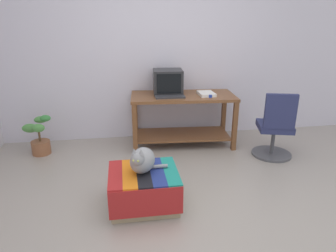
% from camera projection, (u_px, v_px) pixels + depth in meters
% --- Properties ---
extents(ground_plane, '(14.00, 14.00, 0.00)m').
position_uv_depth(ground_plane, '(188.00, 207.00, 2.95)').
color(ground_plane, '#9E9389').
extents(back_wall, '(8.00, 0.10, 2.60)m').
position_uv_depth(back_wall, '(160.00, 51.00, 4.43)').
color(back_wall, silver).
rests_on(back_wall, ground_plane).
extents(desk, '(1.49, 0.77, 0.74)m').
position_uv_depth(desk, '(183.00, 111.00, 4.32)').
color(desk, brown).
rests_on(desk, ground_plane).
extents(tv_monitor, '(0.43, 0.41, 0.34)m').
position_uv_depth(tv_monitor, '(168.00, 82.00, 4.27)').
color(tv_monitor, '#28282B').
rests_on(tv_monitor, desk).
extents(keyboard, '(0.40, 0.16, 0.02)m').
position_uv_depth(keyboard, '(170.00, 97.00, 4.08)').
color(keyboard, '#333338').
rests_on(keyboard, desk).
extents(book, '(0.22, 0.29, 0.04)m').
position_uv_depth(book, '(206.00, 94.00, 4.21)').
color(book, white).
rests_on(book, desk).
extents(ottoman_with_blanket, '(0.66, 0.60, 0.36)m').
position_uv_depth(ottoman_with_blanket, '(144.00, 188.00, 2.94)').
color(ottoman_with_blanket, tan).
rests_on(ottoman_with_blanket, ground_plane).
extents(cat, '(0.41, 0.37, 0.29)m').
position_uv_depth(cat, '(142.00, 160.00, 2.84)').
color(cat, gray).
rests_on(cat, ottoman_with_blanket).
extents(potted_plant, '(0.39, 0.35, 0.55)m').
position_uv_depth(potted_plant, '(40.00, 138.00, 4.08)').
color(potted_plant, brown).
rests_on(potted_plant, ground_plane).
extents(office_chair, '(0.52, 0.52, 0.89)m').
position_uv_depth(office_chair, '(275.00, 130.00, 3.92)').
color(office_chair, '#4C4C51').
rests_on(office_chair, ground_plane).
extents(stapler, '(0.09, 0.11, 0.04)m').
position_uv_depth(stapler, '(208.00, 96.00, 4.11)').
color(stapler, '#2342B7').
rests_on(stapler, desk).
extents(pen, '(0.03, 0.14, 0.01)m').
position_uv_depth(pen, '(211.00, 94.00, 4.29)').
color(pen, black).
rests_on(pen, desk).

